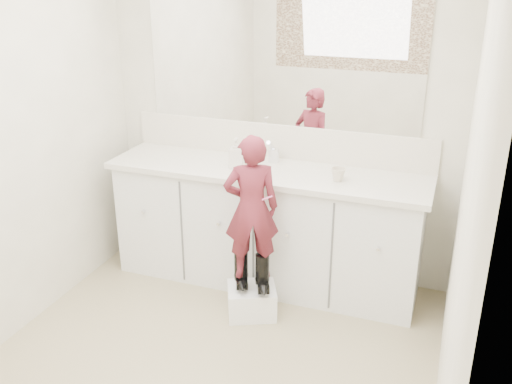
% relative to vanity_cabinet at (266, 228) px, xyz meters
% --- Properties ---
extents(floor, '(3.00, 3.00, 0.00)m').
position_rel_vanity_cabinet_xyz_m(floor, '(0.00, -1.23, -0.42)').
color(floor, '#968762').
rests_on(floor, ground).
extents(wall_back, '(2.60, 0.00, 2.60)m').
position_rel_vanity_cabinet_xyz_m(wall_back, '(0.00, 0.27, 0.77)').
color(wall_back, beige).
rests_on(wall_back, floor).
extents(wall_right, '(0.00, 3.00, 3.00)m').
position_rel_vanity_cabinet_xyz_m(wall_right, '(1.30, -1.23, 0.78)').
color(wall_right, beige).
rests_on(wall_right, floor).
extents(vanity_cabinet, '(2.20, 0.55, 0.85)m').
position_rel_vanity_cabinet_xyz_m(vanity_cabinet, '(0.00, 0.00, 0.00)').
color(vanity_cabinet, silver).
rests_on(vanity_cabinet, floor).
extents(countertop, '(2.28, 0.58, 0.04)m').
position_rel_vanity_cabinet_xyz_m(countertop, '(0.00, -0.01, 0.45)').
color(countertop, beige).
rests_on(countertop, vanity_cabinet).
extents(backsplash, '(2.28, 0.03, 0.25)m').
position_rel_vanity_cabinet_xyz_m(backsplash, '(0.00, 0.26, 0.59)').
color(backsplash, beige).
rests_on(backsplash, countertop).
extents(mirror, '(2.00, 0.02, 1.00)m').
position_rel_vanity_cabinet_xyz_m(mirror, '(0.00, 0.26, 1.22)').
color(mirror, white).
rests_on(mirror, wall_back).
extents(faucet, '(0.08, 0.08, 0.10)m').
position_rel_vanity_cabinet_xyz_m(faucet, '(0.00, 0.15, 0.52)').
color(faucet, silver).
rests_on(faucet, countertop).
extents(cup, '(0.11, 0.11, 0.09)m').
position_rel_vanity_cabinet_xyz_m(cup, '(0.52, -0.07, 0.51)').
color(cup, beige).
rests_on(cup, countertop).
extents(soap_bottle, '(0.12, 0.12, 0.21)m').
position_rel_vanity_cabinet_xyz_m(soap_bottle, '(-0.21, -0.05, 0.57)').
color(soap_bottle, beige).
rests_on(soap_bottle, countertop).
extents(step_stool, '(0.40, 0.37, 0.20)m').
position_rel_vanity_cabinet_xyz_m(step_stool, '(0.06, -0.48, -0.32)').
color(step_stool, white).
rests_on(step_stool, floor).
extents(boot_left, '(0.16, 0.20, 0.27)m').
position_rel_vanity_cabinet_xyz_m(boot_left, '(-0.01, -0.48, -0.09)').
color(boot_left, black).
rests_on(boot_left, step_stool).
extents(boot_right, '(0.16, 0.20, 0.27)m').
position_rel_vanity_cabinet_xyz_m(boot_right, '(0.14, -0.48, -0.09)').
color(boot_right, black).
rests_on(boot_right, step_stool).
extents(toddler, '(0.42, 0.36, 0.97)m').
position_rel_vanity_cabinet_xyz_m(toddler, '(0.06, -0.48, 0.36)').
color(toddler, '#9A2F3C').
rests_on(toddler, step_stool).
extents(toothbrush, '(0.13, 0.07, 0.06)m').
position_rel_vanity_cabinet_xyz_m(toothbrush, '(0.13, -0.48, 0.43)').
color(toothbrush, pink).
rests_on(toothbrush, toddler).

